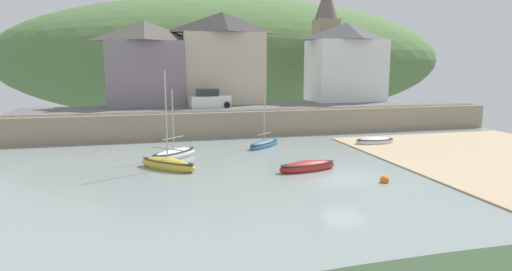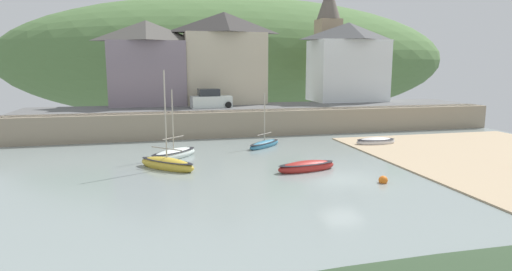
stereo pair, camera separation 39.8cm
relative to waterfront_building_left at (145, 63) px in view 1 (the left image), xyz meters
name	(u,v)px [view 1 (the left image)]	position (x,y,z in m)	size (l,w,h in m)	color
ground	(479,233)	(12.83, -34.76, -6.83)	(48.00, 41.00, 0.61)	gray
quay_seawall	(266,120)	(11.43, -7.70, -5.64)	(48.00, 9.40, 2.40)	gray
hillside_backdrop	(232,60)	(15.30, 30.00, 0.57)	(80.00, 44.00, 21.61)	#547A42
waterfront_building_left	(145,63)	(0.00, 0.00, 0.00)	(8.29, 5.69, 9.04)	gray
waterfront_building_centre	(223,58)	(8.46, 0.00, 0.55)	(9.17, 5.15, 10.14)	beige
waterfront_building_right	(346,62)	(23.50, 0.00, 0.13)	(8.86, 6.00, 9.32)	white
church_with_spire	(326,39)	(22.54, 4.00, 2.94)	(3.00, 3.00, 14.63)	tan
fishing_boat_green	(168,164)	(1.20, -20.22, -6.67)	(3.99, 3.92, 6.71)	gold
motorboat_with_cabin	(174,154)	(1.80, -16.95, -6.71)	(4.06, 3.81, 5.24)	white
rowboat_small_beached	(308,167)	(10.02, -22.84, -6.73)	(4.29, 1.92, 0.86)	#A92520
sailboat_nearest_shore	(375,141)	(18.97, -15.60, -6.74)	(3.55, 1.37, 0.83)	silver
sailboat_blue_trim	(264,144)	(9.38, -14.42, -6.75)	(3.64, 3.35, 4.60)	teal
parked_car_near_slipway	(209,100)	(6.22, -4.50, -3.79)	(4.24, 2.07, 1.95)	silver
mooring_buoy	(385,180)	(13.38, -26.62, -6.84)	(0.53, 0.53, 0.53)	orange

